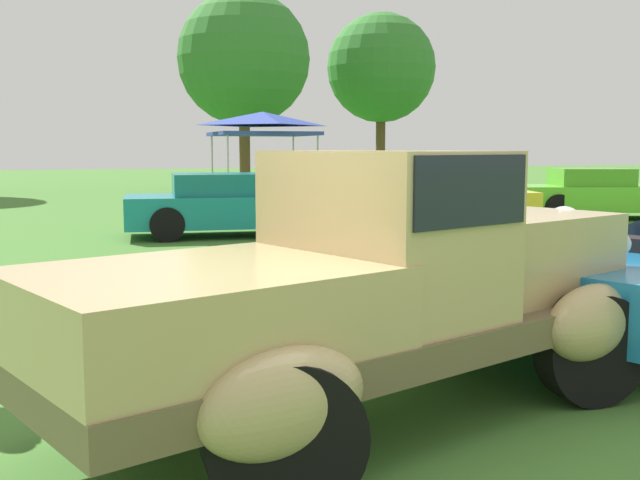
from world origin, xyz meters
name	(u,v)px	position (x,y,z in m)	size (l,w,h in m)	color
ground_plane	(347,444)	(0.00, 0.00, 0.00)	(120.00, 120.00, 0.00)	#42752D
feature_pickup_truck	(375,285)	(0.32, 0.37, 0.87)	(4.51, 2.96, 1.70)	brown
show_car_teal	(223,205)	(1.26, 10.75, 0.60)	(3.94, 1.98, 1.22)	teal
show_car_yellow	(437,201)	(5.86, 10.76, 0.60)	(4.27, 2.56, 1.22)	yellow
show_car_lime	(595,194)	(10.60, 11.72, 0.60)	(4.29, 2.80, 1.22)	#60C62D
canopy_tent_center_field	(263,122)	(3.51, 16.87, 2.42)	(2.71, 2.71, 2.71)	#B7B7BC
treeline_center	(244,59)	(5.11, 26.85, 5.26)	(5.34, 5.34, 7.95)	brown
treeline_mid_right	(381,68)	(12.13, 29.45, 5.36)	(5.00, 5.00, 7.88)	brown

